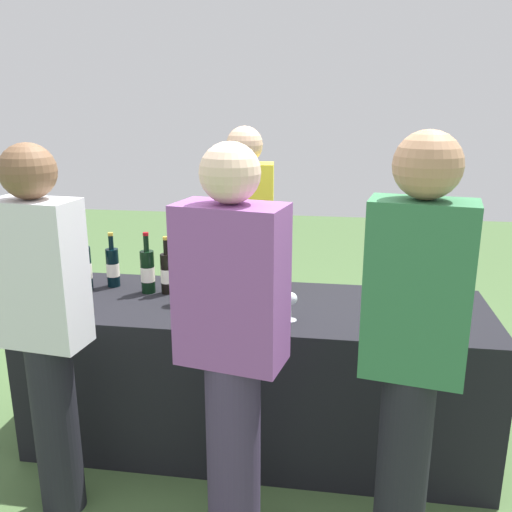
# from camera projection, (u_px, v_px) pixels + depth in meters

# --- Properties ---
(ground_plane) EXTENTS (12.00, 12.00, 0.00)m
(ground_plane) POSITION_uv_depth(u_px,v_px,m) (256.00, 438.00, 2.98)
(ground_plane) COLOR #476638
(tasting_table) EXTENTS (2.30, 0.75, 0.77)m
(tasting_table) POSITION_uv_depth(u_px,v_px,m) (256.00, 373.00, 2.87)
(tasting_table) COLOR black
(tasting_table) RESTS_ON ground_plane
(wine_bottle_0) EXTENTS (0.08, 0.08, 0.33)m
(wine_bottle_0) POSITION_uv_depth(u_px,v_px,m) (84.00, 268.00, 2.94)
(wine_bottle_0) COLOR black
(wine_bottle_0) RESTS_ON tasting_table
(wine_bottle_1) EXTENTS (0.07, 0.07, 0.30)m
(wine_bottle_1) POSITION_uv_depth(u_px,v_px,m) (113.00, 267.00, 3.01)
(wine_bottle_1) COLOR black
(wine_bottle_1) RESTS_ON tasting_table
(wine_bottle_2) EXTENTS (0.07, 0.07, 0.33)m
(wine_bottle_2) POSITION_uv_depth(u_px,v_px,m) (148.00, 271.00, 2.90)
(wine_bottle_2) COLOR black
(wine_bottle_2) RESTS_ON tasting_table
(wine_bottle_3) EXTENTS (0.06, 0.06, 0.31)m
(wine_bottle_3) POSITION_uv_depth(u_px,v_px,m) (167.00, 273.00, 2.89)
(wine_bottle_3) COLOR black
(wine_bottle_3) RESTS_ON tasting_table
(wine_bottle_4) EXTENTS (0.07, 0.07, 0.32)m
(wine_bottle_4) POSITION_uv_depth(u_px,v_px,m) (246.00, 270.00, 2.92)
(wine_bottle_4) COLOR black
(wine_bottle_4) RESTS_ON tasting_table
(wine_bottle_5) EXTENTS (0.07, 0.07, 0.34)m
(wine_bottle_5) POSITION_uv_depth(u_px,v_px,m) (274.00, 270.00, 2.90)
(wine_bottle_5) COLOR black
(wine_bottle_5) RESTS_ON tasting_table
(wine_glass_0) EXTENTS (0.07, 0.07, 0.14)m
(wine_glass_0) POSITION_uv_depth(u_px,v_px,m) (178.00, 286.00, 2.73)
(wine_glass_0) COLOR silver
(wine_glass_0) RESTS_ON tasting_table
(wine_glass_1) EXTENTS (0.06, 0.06, 0.14)m
(wine_glass_1) POSITION_uv_depth(u_px,v_px,m) (291.00, 300.00, 2.53)
(wine_glass_1) COLOR silver
(wine_glass_1) RESTS_ON tasting_table
(wine_glass_2) EXTENTS (0.07, 0.07, 0.13)m
(wine_glass_2) POSITION_uv_depth(u_px,v_px,m) (407.00, 305.00, 2.50)
(wine_glass_2) COLOR silver
(wine_glass_2) RESTS_ON tasting_table
(server_pouring) EXTENTS (0.36, 0.22, 1.61)m
(server_pouring) POSITION_uv_depth(u_px,v_px,m) (245.00, 245.00, 3.40)
(server_pouring) COLOR brown
(server_pouring) RESTS_ON ground_plane
(guest_0) EXTENTS (0.36, 0.23, 1.61)m
(guest_0) POSITION_uv_depth(u_px,v_px,m) (45.00, 321.00, 2.24)
(guest_0) COLOR black
(guest_0) RESTS_ON ground_plane
(guest_1) EXTENTS (0.43, 0.29, 1.62)m
(guest_1) POSITION_uv_depth(u_px,v_px,m) (232.00, 342.00, 2.08)
(guest_1) COLOR #3F3351
(guest_1) RESTS_ON ground_plane
(guest_2) EXTENTS (0.38, 0.25, 1.67)m
(guest_2) POSITION_uv_depth(u_px,v_px,m) (413.00, 346.00, 1.92)
(guest_2) COLOR black
(guest_2) RESTS_ON ground_plane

